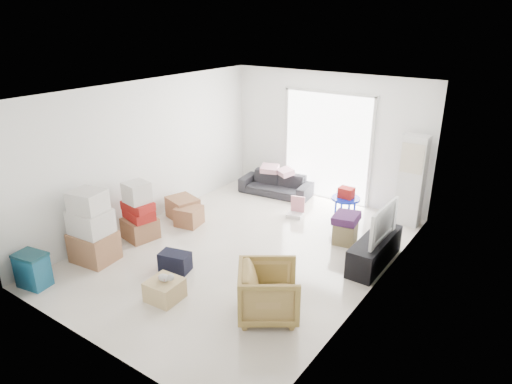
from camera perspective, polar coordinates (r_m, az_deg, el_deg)
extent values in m
cube|color=white|center=(7.98, -1.47, -7.96)|extent=(4.50, 6.00, 0.24)
cube|color=white|center=(7.02, -1.70, 13.46)|extent=(4.50, 6.00, 0.24)
cube|color=white|center=(9.94, 9.22, 6.92)|extent=(4.50, 0.24, 2.70)
cube|color=white|center=(5.40, -21.76, -7.11)|extent=(4.50, 0.24, 2.70)
cube|color=white|center=(8.92, -13.98, 4.88)|extent=(0.24, 6.00, 2.70)
cube|color=white|center=(6.35, 15.94, -2.07)|extent=(0.24, 6.00, 2.70)
cube|color=white|center=(9.87, 8.79, 5.64)|extent=(2.00, 0.01, 2.30)
cube|color=silver|center=(10.32, 3.78, 6.54)|extent=(0.06, 0.04, 2.30)
cube|color=silver|center=(9.49, 14.18, 4.59)|extent=(0.06, 0.04, 2.30)
cube|color=silver|center=(9.62, 9.16, 12.23)|extent=(2.10, 0.04, 0.06)
cube|color=silver|center=(9.01, 18.88, 1.33)|extent=(0.45, 0.30, 1.75)
cube|color=black|center=(7.64, 14.61, -7.12)|extent=(0.42, 1.39, 0.46)
imported|color=black|center=(7.51, 14.82, -5.12)|extent=(0.60, 1.01, 0.13)
imported|color=#2B2A2F|center=(10.17, 2.50, 1.39)|extent=(1.65, 0.67, 0.63)
cube|color=#E5A7B1|center=(10.17, 1.72, 3.62)|extent=(0.43, 0.39, 0.11)
cube|color=#E5A7B1|center=(9.97, 3.75, 3.21)|extent=(0.42, 0.40, 0.11)
imported|color=#9E7B46|center=(6.14, 1.62, -12.10)|extent=(1.05, 1.06, 0.80)
cube|color=navy|center=(7.64, -25.96, -9.67)|extent=(0.49, 0.38, 0.25)
cube|color=navy|center=(7.52, -26.27, -8.04)|extent=(0.49, 0.38, 0.25)
cube|color=#0C333D|center=(7.46, -26.45, -7.07)|extent=(0.51, 0.40, 0.04)
cube|color=#926342|center=(7.94, -19.56, -6.42)|extent=(0.73, 0.63, 0.50)
cube|color=beige|center=(7.75, -19.96, -3.51)|extent=(0.65, 0.55, 0.39)
cube|color=beige|center=(7.62, -20.29, -1.05)|extent=(0.57, 0.53, 0.33)
cube|color=#926342|center=(8.49, -14.26, -4.41)|extent=(0.61, 0.61, 0.38)
cube|color=#AB2215|center=(8.37, -14.43, -2.71)|extent=(0.64, 0.50, 0.17)
cube|color=#AB2215|center=(8.31, -14.53, -1.69)|extent=(0.58, 0.41, 0.15)
cube|color=beige|center=(8.22, -14.70, -0.05)|extent=(0.45, 0.44, 0.36)
cube|color=#926342|center=(9.12, -9.13, -1.99)|extent=(0.70, 0.63, 0.42)
cube|color=#926342|center=(8.82, -8.37, -2.97)|extent=(0.51, 0.51, 0.37)
cube|color=black|center=(7.36, -10.08, -8.56)|extent=(0.53, 0.39, 0.30)
cube|color=olive|center=(8.20, 11.07, -5.07)|extent=(0.43, 0.43, 0.37)
cube|color=#482153|center=(8.10, 11.20, -3.44)|extent=(0.44, 0.44, 0.14)
cylinder|color=#0C20BD|center=(8.98, 11.16, -0.79)|extent=(0.56, 0.56, 0.04)
cylinder|color=#0C20BD|center=(9.14, 12.20, -2.09)|extent=(0.04, 0.04, 0.44)
cylinder|color=#0C20BD|center=(9.24, 10.63, -1.71)|extent=(0.04, 0.04, 0.44)
cylinder|color=#0C20BD|center=(9.01, 9.88, -2.29)|extent=(0.04, 0.04, 0.44)
cylinder|color=#0C20BD|center=(8.91, 11.49, -2.69)|extent=(0.04, 0.04, 0.44)
cube|color=#AB2215|center=(8.94, 11.21, -0.08)|extent=(0.28, 0.22, 0.20)
cube|color=silver|center=(9.15, 4.86, -2.88)|extent=(0.36, 0.33, 0.07)
cube|color=pink|center=(9.16, 5.25, -1.50)|extent=(0.28, 0.11, 0.33)
cube|color=tan|center=(6.71, -11.34, -11.91)|extent=(0.47, 0.47, 0.30)
ellipsoid|color=#B2ADA8|center=(6.61, -11.46, -10.46)|extent=(0.19, 0.13, 0.10)
cube|color=#B12131|center=(6.61, -11.47, -10.43)|extent=(0.13, 0.10, 0.03)
sphere|color=#B2ADA8|center=(6.54, -10.61, -10.47)|extent=(0.10, 0.10, 0.10)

